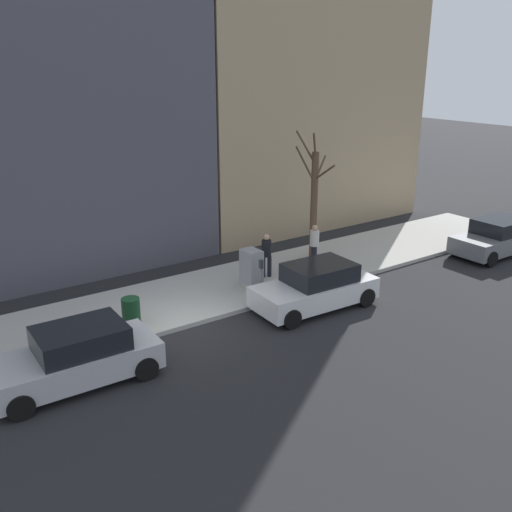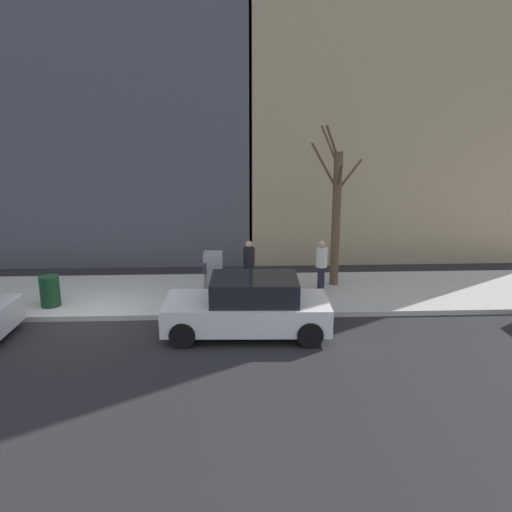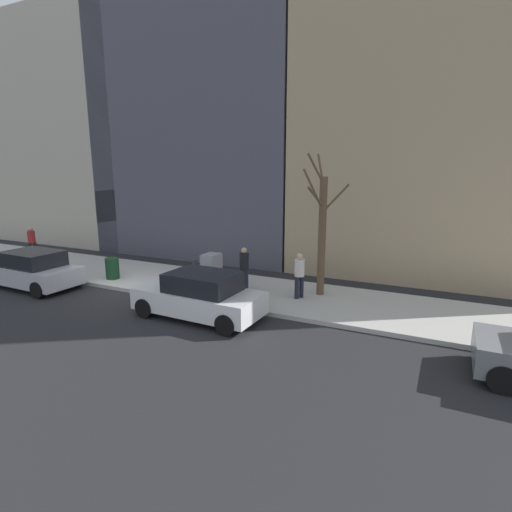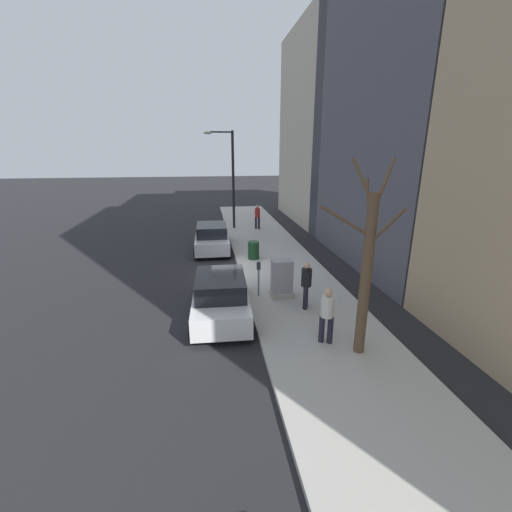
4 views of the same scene
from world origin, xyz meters
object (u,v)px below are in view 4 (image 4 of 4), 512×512
object	(u,v)px
parked_car_white	(221,296)
office_tower_right	(369,128)
pedestrian_near_meter	(327,313)
pedestrian_far_corner	(257,215)
parked_car_silver	(212,238)
streetlamp	(229,172)
trash_bin	(254,250)
office_block_center	(477,47)
parking_meter	(259,275)
pedestrian_midblock	(306,283)
bare_tree	(366,269)
utility_box	(282,279)

from	to	relation	value
parked_car_white	office_tower_right	distance (m)	20.78
pedestrian_near_meter	pedestrian_far_corner	xyz separation A→B (m)	(0.29, 14.90, 0.00)
parked_car_silver	streetlamp	world-z (taller)	streetlamp
streetlamp	trash_bin	bearing A→B (deg)	-85.21
office_block_center	office_tower_right	world-z (taller)	office_block_center
parking_meter	pedestrian_near_meter	distance (m)	3.82
pedestrian_midblock	trash_bin	bearing A→B (deg)	30.81
parked_car_silver	office_block_center	bearing A→B (deg)	-10.25
parked_car_silver	pedestrian_midblock	distance (m)	8.70
office_tower_right	parked_car_white	bearing A→B (deg)	-128.14
pedestrian_far_corner	pedestrian_near_meter	bearing A→B (deg)	-52.33
streetlamp	bare_tree	xyz separation A→B (m)	(2.31, -16.01, -1.48)
parking_meter	bare_tree	size ratio (longest dim) A/B	0.26
pedestrian_midblock	bare_tree	bearing A→B (deg)	-145.38
parked_car_white	pedestrian_midblock	distance (m)	2.96
pedestrian_near_meter	pedestrian_midblock	size ratio (longest dim) A/B	1.00
utility_box	office_block_center	world-z (taller)	office_block_center
parked_car_white	pedestrian_near_meter	distance (m)	3.74
office_block_center	parked_car_silver	bearing A→B (deg)	168.76
parked_car_silver	office_tower_right	size ratio (longest dim) A/B	0.30
parked_car_silver	pedestrian_midblock	xyz separation A→B (m)	(3.03, -8.15, 0.35)
pedestrian_midblock	office_block_center	bearing A→B (deg)	-37.91
parking_meter	bare_tree	xyz separation A→B (m)	(2.15, -4.10, 1.56)
parking_meter	parked_car_silver	bearing A→B (deg)	102.87
pedestrian_midblock	parking_meter	bearing A→B (deg)	69.63
bare_tree	pedestrian_far_corner	world-z (taller)	bare_tree
trash_bin	pedestrian_far_corner	distance (m)	6.94
pedestrian_far_corner	utility_box	bearing A→B (deg)	-55.34
parked_car_silver	streetlamp	bearing A→B (deg)	75.46
bare_tree	trash_bin	world-z (taller)	bare_tree
streetlamp	trash_bin	xyz separation A→B (m)	(0.62, -7.37, -3.42)
pedestrian_far_corner	trash_bin	bearing A→B (deg)	-61.47
office_tower_right	parking_meter	bearing A→B (deg)	-126.77
trash_bin	pedestrian_near_meter	size ratio (longest dim) A/B	0.54
utility_box	pedestrian_far_corner	distance (m)	11.57
utility_box	bare_tree	size ratio (longest dim) A/B	0.28
streetlamp	parked_car_white	bearing A→B (deg)	-95.71
utility_box	office_block_center	size ratio (longest dim) A/B	0.07
parked_car_white	pedestrian_midblock	xyz separation A→B (m)	(2.94, -0.10, 0.35)
pedestrian_far_corner	office_block_center	bearing A→B (deg)	1.66
streetlamp	office_tower_right	size ratio (longest dim) A/B	0.46
bare_tree	pedestrian_midblock	bearing A→B (deg)	103.66
utility_box	pedestrian_far_corner	world-z (taller)	pedestrian_far_corner
utility_box	pedestrian_midblock	xyz separation A→B (m)	(0.61, -1.09, 0.24)
trash_bin	pedestrian_far_corner	bearing A→B (deg)	79.73
parked_car_white	parking_meter	distance (m)	1.91
pedestrian_far_corner	office_block_center	xyz separation A→B (m)	(9.18, -6.95, 8.87)
parked_car_white	utility_box	distance (m)	2.53
office_tower_right	utility_box	bearing A→B (deg)	-124.19
pedestrian_midblock	office_tower_right	bearing A→B (deg)	-9.71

